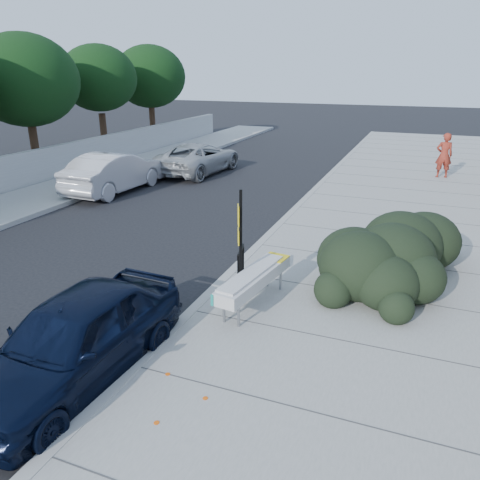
# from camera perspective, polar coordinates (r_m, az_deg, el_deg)

# --- Properties ---
(ground) EXTENTS (120.00, 120.00, 0.00)m
(ground) POSITION_cam_1_polar(r_m,az_deg,el_deg) (9.56, -5.86, -9.30)
(ground) COLOR black
(ground) RESTS_ON ground
(sidewalk_far) EXTENTS (3.00, 50.00, 0.15)m
(sidewalk_far) POSITION_cam_1_polar(r_m,az_deg,el_deg) (18.82, -25.07, 4.10)
(sidewalk_far) COLOR gray
(sidewalk_far) RESTS_ON ground
(curb_near) EXTENTS (0.22, 50.00, 0.17)m
(curb_near) POSITION_cam_1_polar(r_m,az_deg,el_deg) (13.74, 3.67, 0.60)
(curb_near) COLOR #9E9E99
(curb_near) RESTS_ON ground
(curb_far) EXTENTS (0.22, 50.00, 0.17)m
(curb_far) POSITION_cam_1_polar(r_m,az_deg,el_deg) (17.77, -21.70, 3.75)
(curb_far) COLOR #9E9E99
(curb_far) RESTS_ON ground
(tree_far_d) EXTENTS (4.60, 4.60, 6.16)m
(tree_far_d) POSITION_cam_1_polar(r_m,az_deg,el_deg) (23.18, -24.75, 17.25)
(tree_far_d) COLOR #332114
(tree_far_d) RESTS_ON ground
(tree_far_e) EXTENTS (4.00, 4.00, 5.90)m
(tree_far_e) POSITION_cam_1_polar(r_m,az_deg,el_deg) (26.94, -16.88, 18.34)
(tree_far_e) COLOR #332114
(tree_far_e) RESTS_ON ground
(tree_far_f) EXTENTS (4.40, 4.40, 6.07)m
(tree_far_f) POSITION_cam_1_polar(r_m,az_deg,el_deg) (31.05, -10.96, 18.96)
(tree_far_f) COLOR #332114
(tree_far_f) RESTS_ON ground
(bench) EXTENTS (0.84, 2.42, 0.72)m
(bench) POSITION_cam_1_polar(r_m,az_deg,el_deg) (9.40, 1.76, -4.78)
(bench) COLOR gray
(bench) RESTS_ON sidewalk_near
(bike_rack) EXTENTS (0.21, 0.67, 0.99)m
(bike_rack) POSITION_cam_1_polar(r_m,az_deg,el_deg) (9.93, 0.09, -3.18)
(bike_rack) COLOR black
(bike_rack) RESTS_ON sidewalk_near
(sign_post) EXTENTS (0.14, 0.26, 2.40)m
(sign_post) POSITION_cam_1_polar(r_m,az_deg,el_deg) (9.13, -0.01, -0.10)
(sign_post) COLOR black
(sign_post) RESTS_ON sidewalk_near
(hedge) EXTENTS (3.14, 4.90, 1.70)m
(hedge) POSITION_cam_1_polar(r_m,az_deg,el_deg) (11.21, 18.49, -0.10)
(hedge) COLOR black
(hedge) RESTS_ON sidewalk_near
(sedan_navy) EXTENTS (1.88, 4.26, 1.43)m
(sedan_navy) POSITION_cam_1_polar(r_m,az_deg,el_deg) (7.92, -19.43, -11.21)
(sedan_navy) COLOR black
(sedan_navy) RESTS_ON ground
(wagon_silver) EXTENTS (1.87, 4.86, 1.58)m
(wagon_silver) POSITION_cam_1_polar(r_m,az_deg,el_deg) (19.51, -14.98, 8.01)
(wagon_silver) COLOR silver
(wagon_silver) RESTS_ON ground
(suv_silver) EXTENTS (2.70, 5.24, 1.41)m
(suv_silver) POSITION_cam_1_polar(r_m,az_deg,el_deg) (22.47, -5.09, 9.94)
(suv_silver) COLOR #A5A8AA
(suv_silver) RESTS_ON ground
(pedestrian) EXTENTS (0.79, 0.60, 1.93)m
(pedestrian) POSITION_cam_1_polar(r_m,az_deg,el_deg) (22.53, 23.62, 9.44)
(pedestrian) COLOR maroon
(pedestrian) RESTS_ON sidewalk_near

